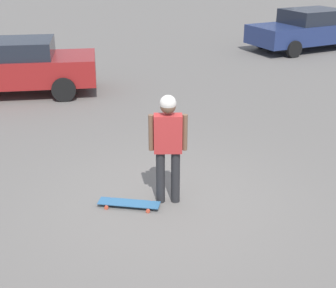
# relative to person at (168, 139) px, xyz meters

# --- Properties ---
(ground_plane) EXTENTS (220.00, 220.00, 0.00)m
(ground_plane) POSITION_rel_person_xyz_m (0.00, 0.00, -1.05)
(ground_plane) COLOR slate
(person) EXTENTS (0.51, 0.39, 1.74)m
(person) POSITION_rel_person_xyz_m (0.00, 0.00, 0.00)
(person) COLOR #262628
(person) RESTS_ON ground_plane
(skateboard) EXTENTS (0.86, 0.80, 0.07)m
(skateboard) POSITION_rel_person_xyz_m (-0.60, 0.18, -0.99)
(skateboard) COLOR #336693
(skateboard) RESTS_ON ground_plane
(car_parked_near) EXTENTS (4.70, 3.38, 1.46)m
(car_parked_near) POSITION_rel_person_xyz_m (-0.32, 7.16, -0.29)
(car_parked_near) COLOR maroon
(car_parked_near) RESTS_ON ground_plane
(car_parked_far) EXTENTS (4.91, 2.41, 1.51)m
(car_parked_far) POSITION_rel_person_xyz_m (11.00, 7.06, -0.28)
(car_parked_far) COLOR navy
(car_parked_far) RESTS_ON ground_plane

